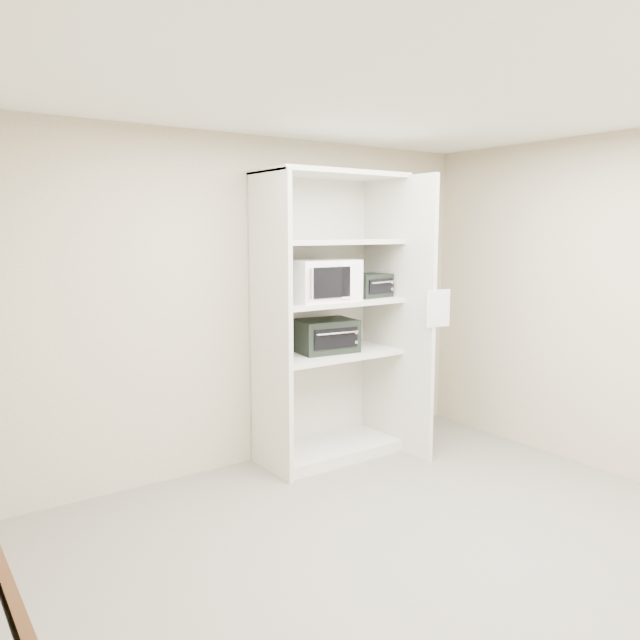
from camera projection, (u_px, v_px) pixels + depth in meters
floor at (415, 560)px, 3.70m from camera, size 4.50×4.00×0.01m
ceiling at (426, 87)px, 3.32m from camera, size 4.50×4.00×0.01m
wall_back at (248, 303)px, 5.13m from camera, size 4.50×0.02×2.70m
wall_right at (632, 308)px, 4.79m from camera, size 0.02×4.00×2.70m
shelving_unit at (335, 327)px, 5.30m from camera, size 1.24×0.92×2.42m
microwave at (320, 280)px, 5.09m from camera, size 0.57×0.43×0.34m
toaster_oven_upper at (369, 285)px, 5.40m from camera, size 0.38×0.30×0.20m
toaster_oven_lower at (325, 336)px, 5.29m from camera, size 0.54×0.43×0.27m
paper_sign at (438, 308)px, 5.10m from camera, size 0.24×0.03×0.30m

